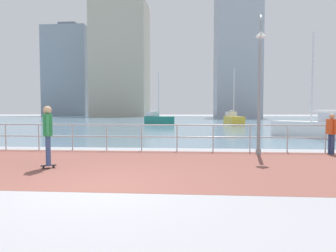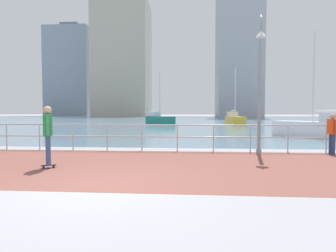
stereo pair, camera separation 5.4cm
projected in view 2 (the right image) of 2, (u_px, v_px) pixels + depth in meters
ground at (179, 121)px, 45.87m from camera, size 220.00×220.00×0.00m
brick_paving at (125, 164)px, 8.43m from camera, size 28.00×5.85×0.01m
harbor_water at (181, 120)px, 56.15m from camera, size 180.00×88.00×0.00m
waterfront_railing at (142, 132)px, 11.30m from camera, size 25.25×0.06×1.06m
lamppost at (260, 78)px, 10.10m from camera, size 0.38×0.81×4.98m
skateboarder at (48, 131)px, 7.84m from camera, size 0.41×0.53×1.71m
bystander at (332, 131)px, 10.40m from camera, size 0.27×0.56×1.49m
sailboat_red at (315, 128)px, 17.11m from camera, size 4.18×4.13×6.30m
sailboat_ivory at (159, 119)px, 35.47m from camera, size 4.01×4.40×6.40m
sailboat_yellow at (235, 120)px, 33.24m from camera, size 1.79×4.78×6.59m
tower_beige at (239, 33)px, 79.68m from camera, size 11.80×12.40×48.38m
tower_brick at (123, 60)px, 93.68m from camera, size 17.19×14.51×38.43m
tower_steel at (72, 72)px, 107.67m from camera, size 16.13×13.40×34.15m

